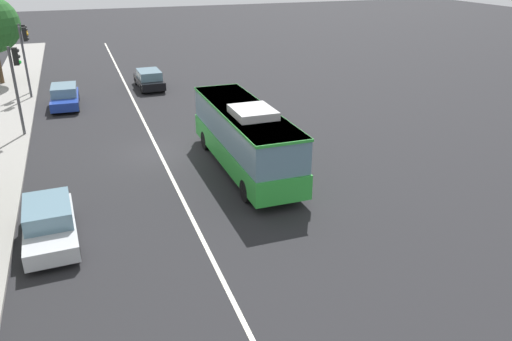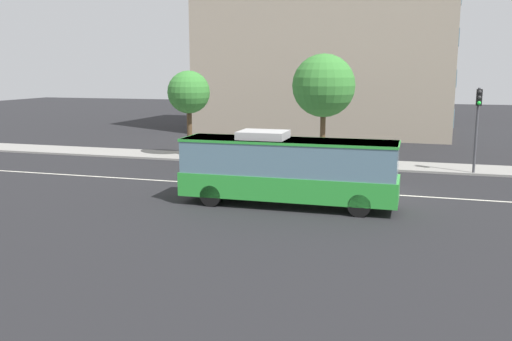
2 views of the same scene
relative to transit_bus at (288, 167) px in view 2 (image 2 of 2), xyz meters
The scene contains 9 objects.
ground_plane 5.52m from the transit_bus, 44.51° to the left, with size 160.00×160.00×0.00m, color black.
sidewalk_kerb 12.75m from the transit_bus, 72.86° to the left, with size 80.00×3.46×0.14m, color gray.
lane_centre_line 5.52m from the transit_bus, 44.51° to the left, with size 76.00×0.16×0.01m, color silver.
transit_bus is the anchor object (origin of this frame).
sedan_silver 9.89m from the transit_bus, 113.91° to the left, with size 4.57×2.00×1.46m.
traffic_light_near_corner 13.94m from the transit_bus, 49.38° to the left, with size 0.32×0.62×5.20m.
street_tree_kerbside_left 12.79m from the transit_bus, 92.25° to the left, with size 4.19×4.19×7.30m.
street_tree_kerbside_right 15.83m from the transit_bus, 130.00° to the left, with size 3.01×3.01×6.19m.
office_block_background 33.23m from the transit_bus, 95.98° to the left, with size 24.58×14.81×20.40m.
Camera 2 is at (2.00, -28.14, 6.26)m, focal length 38.82 mm.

